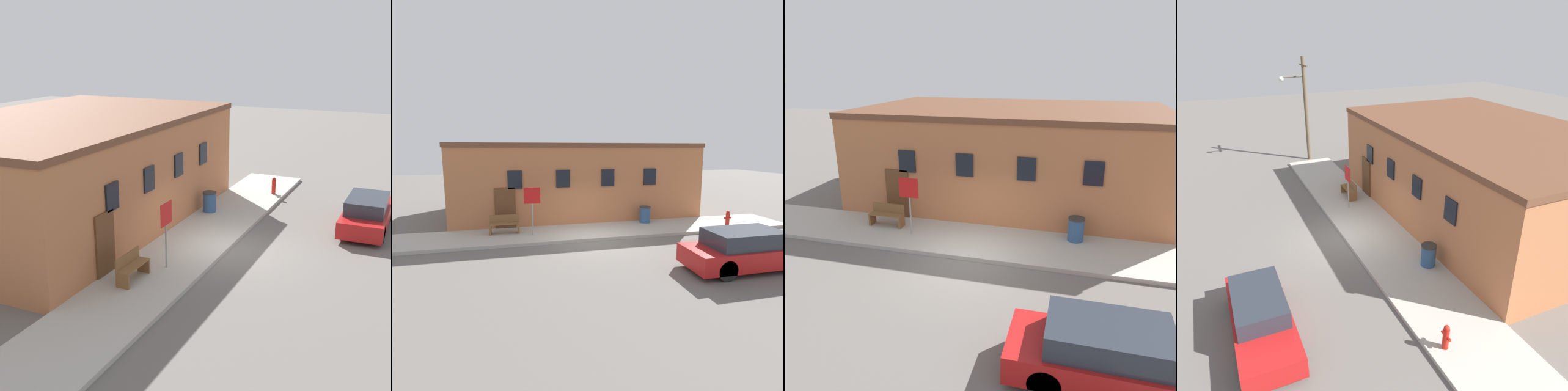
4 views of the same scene
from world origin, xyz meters
The scene contains 7 objects.
ground_plane centered at (0.00, 0.00, 0.00)m, with size 80.00×80.00×0.00m, color #66605B.
sidewalk centered at (0.00, 1.40, 0.07)m, with size 21.52×2.80×0.15m.
brick_building centered at (0.31, 7.09, 2.21)m, with size 13.87×8.71×4.41m.
stop_sign centered at (-2.57, 1.24, 1.72)m, with size 0.74×0.06×2.22m.
bench centered at (-3.86, 1.79, 0.57)m, with size 1.37×0.44×0.86m.
trash_bin centered at (3.47, 2.26, 0.59)m, with size 0.60×0.60×0.88m.
parked_car centered at (4.39, -4.18, 0.67)m, with size 4.51×1.68×1.38m.
Camera 3 is at (3.34, -10.92, 6.23)m, focal length 35.00 mm.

